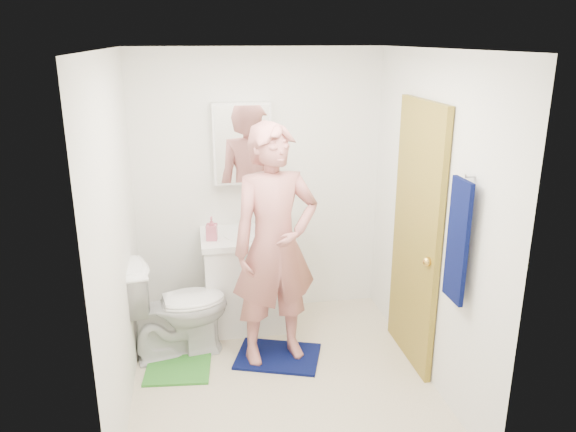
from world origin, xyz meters
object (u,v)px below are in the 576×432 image
Objects in this scene: toilet at (177,307)px; man at (275,246)px; medicine_cabinet at (242,143)px; towel at (458,241)px; vanity_cabinet at (248,282)px; soap_dispenser at (212,228)px; toothbrush_cup at (262,226)px.

man is (0.77, -0.21, 0.55)m from toilet.
medicine_cabinet is at bearing 89.12° from man.
toilet is 0.97m from man.
towel is (1.18, -1.71, -0.35)m from medicine_cabinet.
medicine_cabinet is (0.00, 0.22, 1.20)m from vanity_cabinet.
medicine_cabinet reaches higher than vanity_cabinet.
towel is 0.97× the size of toilet.
toilet is at bearing -134.62° from soap_dispenser.
toothbrush_cup is (0.76, 0.47, 0.48)m from toilet.
toothbrush_cup is at bearing -67.85° from toilet.
toilet is (-1.80, 1.08, -0.84)m from towel.
man is (0.15, -0.84, -0.64)m from medicine_cabinet.
towel is 2.06m from soap_dispenser.
medicine_cabinet is 0.85× the size of toilet.
soap_dispenser reaches higher than toilet.
soap_dispenser is (0.32, 0.32, 0.54)m from toilet.
towel is at bearing -43.38° from soap_dispenser.
man is at bearing -79.73° from medicine_cabinet.
man is at bearing 139.79° from towel.
soap_dispenser is at bearing 136.62° from towel.
towel is 1.90m from toothbrush_cup.
vanity_cabinet is at bearing 92.74° from man.
toothbrush_cup is (0.14, -0.16, -0.70)m from medicine_cabinet.
medicine_cabinet is 0.37× the size of man.
towel is 1.38m from man.
medicine_cabinet is 3.50× the size of soap_dispenser.
toilet is at bearing 148.98° from towel.
man reaches higher than vanity_cabinet.
toilet is (-0.62, -0.63, -1.19)m from medicine_cabinet.
man reaches higher than toothbrush_cup.
soap_dispenser is at bearing 119.34° from man.
medicine_cabinet reaches higher than soap_dispenser.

